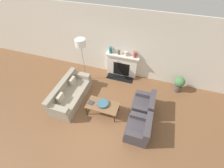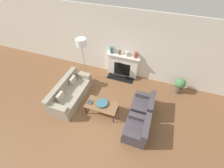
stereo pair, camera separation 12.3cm
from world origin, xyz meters
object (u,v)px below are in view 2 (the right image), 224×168
Objects in this scene: fireplace at (123,66)px; mantel_vase_center_right at (127,54)px; mantel_vase_center_left at (120,52)px; book at (90,102)px; couch at (70,93)px; potted_plant at (180,85)px; coffee_table at (102,105)px; mantel_vase_right at (136,55)px; mantel_vase_left at (112,50)px; bowl at (102,103)px; armchair_far at (143,106)px; floor_lamp at (82,46)px; armchair_near at (137,130)px.

mantel_vase_center_right reaches higher than fireplace.
book is at bearing -98.49° from mantel_vase_center_left.
potted_plant is at bearing -65.96° from couch.
mantel_vase_center_right is at bearing 83.99° from coffee_table.
fireplace is at bearing -178.35° from mantel_vase_right.
mantel_vase_center_left is at bearing 0.00° from mantel_vase_left.
book is at bearing -89.69° from mantel_vase_left.
bowl reaches higher than book.
floor_lamp reaches higher than armchair_far.
armchair_near is 3.06m from mantel_vase_center_right.
couch is at bearing -93.14° from floor_lamp.
fireplace reaches higher than book.
mantel_vase_left is at bearing 101.15° from bowl.
floor_lamp is 1.85m from mantel_vase_center_right.
book is at bearing -114.01° from mantel_vase_right.
fireplace is at bearing 83.19° from book.
mantel_vase_center_right is at bearing 79.77° from book.
couch is 9.26× the size of book.
fireplace is 7.33× the size of mantel_vase_center_left.
mantel_vase_right reaches higher than mantel_vase_center_right.
floor_lamp is at bearing 127.39° from book.
armchair_far is at bearing 180.00° from armchair_near.
mantel_vase_center_right reaches higher than armchair_near.
couch is 1.03× the size of floor_lamp.
mantel_vase_center_right is at bearing -180.00° from mantel_vase_right.
floor_lamp is (-1.46, -0.77, 1.13)m from fireplace.
armchair_far is at bearing -65.72° from mantel_vase_right.
armchair_near is 3.62m from floor_lamp.
potted_plant is (2.65, -0.26, -0.80)m from mantel_vase_center_left.
book is 0.32× the size of potted_plant.
floor_lamp is at bearing -158.40° from mantel_vase_right.
potted_plant is at bearing -5.73° from fireplace.
mantel_vase_right is at bearing 71.77° from book.
mantel_vase_center_right is (-1.14, 1.72, 0.88)m from armchair_far.
mantel_vase_center_left is 0.83× the size of mantel_vase_right.
book is at bearing -71.76° from armchair_far.
book is 2.63m from mantel_vase_right.
mantel_vase_center_left is at bearing 91.97° from coffee_table.
armchair_far is 0.78× the size of coffee_table.
floor_lamp reaches higher than mantel_vase_right.
bowl is 0.20× the size of floor_lamp.
mantel_vase_left is at bearing 180.00° from mantel_vase_center_left.
couch is 1.46m from coffee_table.
floor_lamp reaches higher than book.
potted_plant is (2.56, 1.98, -0.13)m from bowl.
armchair_near is at bearing -115.95° from potted_plant.
mantel_vase_right is at bearing 0.00° from mantel_vase_center_right.
potted_plant is (2.57, 2.01, -0.05)m from coffee_table.
armchair_far is at bearing -49.64° from mantel_vase_center_left.
book is at bearing -145.61° from potted_plant.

